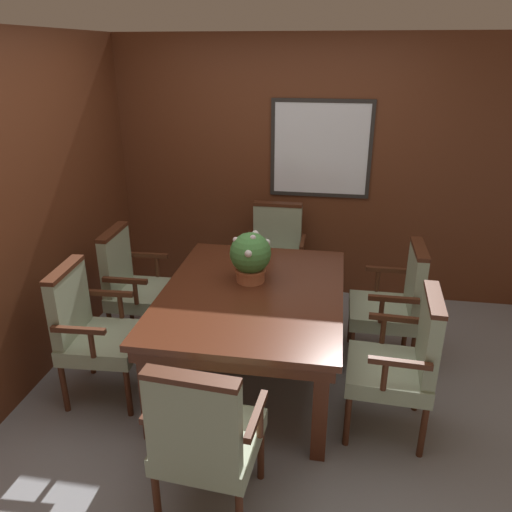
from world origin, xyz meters
name	(u,v)px	position (x,y,z in m)	size (l,w,h in m)	color
ground_plane	(252,394)	(0.00, 0.00, 0.00)	(14.00, 14.00, 0.00)	gray
wall_back	(284,171)	(0.00, 1.79, 1.23)	(7.20, 0.08, 2.45)	#5B2D19
wall_left	(15,221)	(-1.63, 0.00, 1.23)	(0.06, 7.20, 2.45)	#5B2D19
dining_table	(253,302)	(-0.03, 0.21, 0.64)	(1.27, 1.66, 0.73)	#4C2314
chair_right_near	(403,359)	(0.98, -0.18, 0.53)	(0.54, 0.57, 0.98)	#472314
chair_right_far	(395,301)	(1.00, 0.61, 0.53)	(0.51, 0.55, 0.98)	#472314
chair_head_far	(275,253)	(-0.02, 1.42, 0.53)	(0.55, 0.51, 0.98)	#472314
chair_left_far	(134,282)	(-1.09, 0.59, 0.53)	(0.52, 0.56, 0.98)	#472314
chair_head_near	(204,435)	(-0.06, -1.02, 0.53)	(0.58, 0.55, 0.98)	#472314
chair_left_near	(91,328)	(-1.09, -0.15, 0.53)	(0.54, 0.57, 0.98)	#472314
potted_plant	(250,256)	(-0.07, 0.36, 0.93)	(0.30, 0.31, 0.38)	#B2603D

